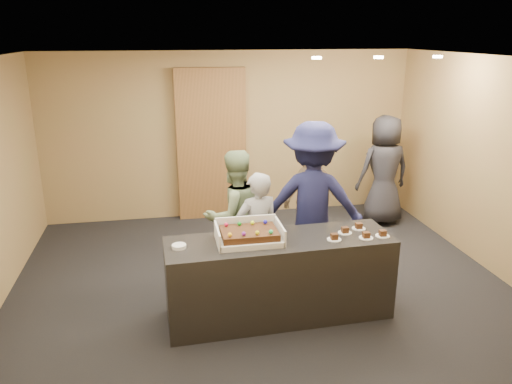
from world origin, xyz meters
TOP-DOWN VIEW (x-y plane):
  - room at (0.00, 0.00)m, footprint 6.04×6.00m
  - serving_counter at (0.06, -0.82)m, footprint 2.42×0.78m
  - storage_cabinet at (-0.32, 2.41)m, footprint 1.11×0.15m
  - cake_box at (-0.27, -0.79)m, footprint 0.67×0.47m
  - sheet_cake at (-0.27, -0.82)m, footprint 0.58×0.40m
  - plate_stack at (-0.99, -0.84)m, footprint 0.14×0.14m
  - slice_a at (0.61, -0.93)m, footprint 0.15×0.15m
  - slice_b at (0.79, -0.78)m, footprint 0.15×0.15m
  - slice_c at (0.95, -0.95)m, footprint 0.15×0.15m
  - slice_d at (0.98, -0.69)m, footprint 0.15×0.15m
  - slice_e at (1.15, -0.94)m, footprint 0.15×0.15m
  - person_server_grey at (-0.07, -0.23)m, footprint 0.61×0.47m
  - person_sage_man at (-0.28, 0.19)m, footprint 0.96×0.86m
  - person_navy_man at (0.66, 0.02)m, footprint 1.43×1.07m
  - person_brown_extra at (0.88, 0.81)m, footprint 0.98×0.73m
  - person_dark_suit at (2.33, 1.61)m, footprint 0.90×0.62m
  - ceiling_spotlights at (1.60, 0.50)m, footprint 1.72×0.12m

SIDE VIEW (x-z plane):
  - serving_counter at x=0.06m, z-range 0.00..0.90m
  - person_server_grey at x=-0.07m, z-range 0.00..1.47m
  - person_brown_extra at x=0.88m, z-range 0.00..1.54m
  - person_sage_man at x=-0.28m, z-range 0.00..1.64m
  - person_dark_suit at x=2.33m, z-range 0.00..1.76m
  - plate_stack at x=-0.99m, z-range 0.90..0.94m
  - slice_a at x=0.61m, z-range 0.89..0.96m
  - slice_b at x=0.79m, z-range 0.89..0.96m
  - slice_c at x=0.95m, z-range 0.89..0.96m
  - slice_d at x=0.98m, z-range 0.89..0.96m
  - slice_e at x=1.15m, z-range 0.89..0.96m
  - cake_box at x=-0.27m, z-range 0.85..1.04m
  - person_navy_man at x=0.66m, z-range 0.00..1.98m
  - sheet_cake at x=-0.27m, z-range 0.94..1.05m
  - storage_cabinet at x=-0.32m, z-range 0.00..2.45m
  - room at x=0.00m, z-range 0.00..2.70m
  - ceiling_spotlights at x=1.60m, z-range 2.66..2.69m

